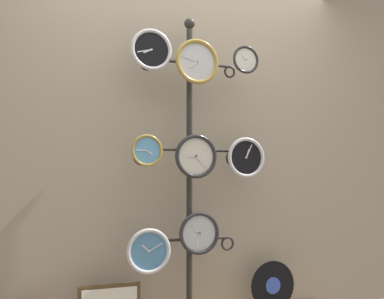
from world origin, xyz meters
The scene contains 11 objects.
shop_wall centered at (0.00, 0.57, 1.40)m, with size 4.40×0.04×2.80m.
display_stand centered at (0.00, 0.41, 0.84)m, with size 0.80×0.33×2.13m.
clock_top_left centered at (-0.30, 0.32, 1.85)m, with size 0.28×0.04×0.28m.
clock_top_center centered at (0.01, 0.30, 1.80)m, with size 0.31×0.04×0.31m.
clock_top_right centered at (0.38, 0.30, 1.85)m, with size 0.20×0.04×0.20m.
clock_middle_left centered at (-0.33, 0.30, 1.18)m, with size 0.21×0.04×0.21m.
clock_middle_center centered at (0.01, 0.31, 1.15)m, with size 0.30×0.04×0.30m.
clock_middle_right centered at (0.39, 0.33, 1.15)m, with size 0.29×0.04×0.29m.
clock_bottom_left centered at (-0.31, 0.32, 0.54)m, with size 0.29×0.04×0.29m.
clock_bottom_center centered at (0.04, 0.33, 0.64)m, with size 0.29×0.04×0.29m.
vinyl_record centered at (0.63, 0.38, 0.24)m, with size 0.35×0.01×0.35m.
Camera 1 is at (-1.08, -2.49, 1.00)m, focal length 42.00 mm.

